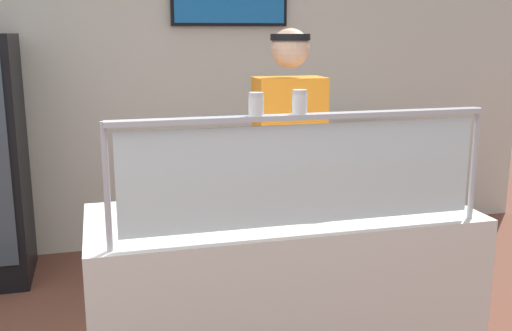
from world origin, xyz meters
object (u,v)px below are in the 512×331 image
object	(u,v)px
parmesan_shaker	(256,106)
pizza_box_stack	(374,138)
pizza_server	(295,203)
pizza_tray	(301,206)
worker_figure	(290,166)
pepper_flake_shaker	(300,104)

from	to	relation	value
parmesan_shaker	pizza_box_stack	distance (m)	2.75
pizza_server	parmesan_shaker	world-z (taller)	parmesan_shaker
pizza_tray	pizza_box_stack	bearing A→B (deg)	55.63
pizza_box_stack	worker_figure	bearing A→B (deg)	-132.14
pizza_tray	parmesan_shaker	xyz separation A→B (m)	(-0.30, -0.32, 0.50)
parmesan_shaker	pizza_tray	bearing A→B (deg)	46.80
worker_figure	pizza_box_stack	world-z (taller)	worker_figure
parmesan_shaker	pizza_server	bearing A→B (deg)	48.57
pizza_box_stack	parmesan_shaker	bearing A→B (deg)	-125.78
parmesan_shaker	pepper_flake_shaker	size ratio (longest dim) A/B	0.94
worker_figure	pizza_tray	bearing A→B (deg)	-103.72
pizza_tray	parmesan_shaker	bearing A→B (deg)	-133.20
pizza_server	pizza_box_stack	world-z (taller)	pizza_box_stack
pizza_server	pepper_flake_shaker	distance (m)	0.57
parmesan_shaker	worker_figure	size ratio (longest dim) A/B	0.05
parmesan_shaker	pepper_flake_shaker	world-z (taller)	pepper_flake_shaker
pizza_tray	pizza_box_stack	size ratio (longest dim) A/B	0.86
pizza_server	parmesan_shaker	bearing A→B (deg)	-145.43
parmesan_shaker	worker_figure	bearing A→B (deg)	64.48
pizza_tray	worker_figure	bearing A→B (deg)	76.28
pepper_flake_shaker	pizza_box_stack	bearing A→B (deg)	57.29
pizza_server	worker_figure	size ratio (longest dim) A/B	0.16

